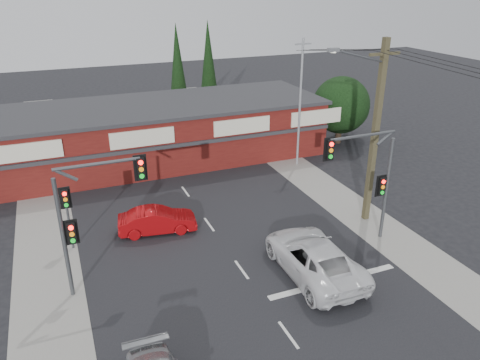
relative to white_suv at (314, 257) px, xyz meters
name	(u,v)px	position (x,y,z in m)	size (l,w,h in m)	color
ground	(249,281)	(-3.00, 0.52, -0.85)	(120.00, 120.00, 0.00)	black
road_strip	(213,230)	(-3.00, 5.52, -0.85)	(14.00, 70.00, 0.01)	black
verge_left	(47,263)	(-11.50, 5.52, -0.84)	(3.00, 70.00, 0.02)	gray
verge_right	(345,204)	(5.50, 5.52, -0.84)	(3.00, 70.00, 0.02)	gray
stop_line	(333,281)	(0.50, -0.98, -0.84)	(6.50, 0.35, 0.01)	silver
white_suv	(314,257)	(0.00, 0.00, 0.00)	(2.83, 6.14, 1.71)	silver
red_sedan	(157,220)	(-5.80, 6.52, -0.17)	(1.44, 4.13, 1.36)	#A1090D
lane_dashes	(242,270)	(-3.00, 1.46, -0.84)	(0.12, 39.49, 0.01)	silver
shop_building	(146,133)	(-3.99, 17.50, 1.28)	(27.30, 8.40, 4.22)	#511310
tree_cluster	(340,107)	(11.70, 15.96, 2.04)	(5.90, 5.10, 5.50)	#2D2116
conifer_near	(178,67)	(0.50, 24.52, 4.63)	(1.80, 1.80, 9.25)	#2D2116
conifer_far	(208,61)	(4.00, 26.52, 4.63)	(1.80, 1.80, 9.25)	#2D2116
traffic_mast_left	(87,210)	(-9.42, 2.52, 3.08)	(3.77, 0.27, 5.97)	#47494C
traffic_mast_right	(370,171)	(3.87, 1.52, 3.09)	(3.96, 0.27, 5.97)	#47494C
pedestal_signal	(66,206)	(-10.20, 6.52, 1.55)	(0.55, 0.27, 3.38)	#47494C
utility_pole	(374,128)	(5.37, 3.50, 4.54)	(4.38, 0.59, 10.00)	#4B442A
steel_pole	(300,101)	(6.00, 12.52, 3.85)	(1.20, 0.16, 9.00)	gray
power_lines	(472,77)	(5.48, -1.95, 8.19)	(2.01, 29.00, 1.22)	black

